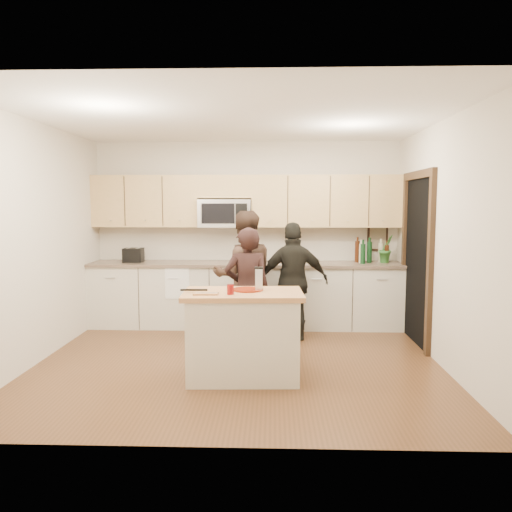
{
  "coord_description": "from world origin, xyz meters",
  "views": [
    {
      "loc": [
        0.39,
        -5.49,
        1.78
      ],
      "look_at": [
        0.19,
        0.35,
        1.17
      ],
      "focal_mm": 35.0,
      "sensor_mm": 36.0,
      "label": 1
    }
  ],
  "objects_px": {
    "woman_left": "(247,290)",
    "woman_right": "(294,281)",
    "island": "(243,335)",
    "toaster": "(133,255)",
    "woman_center": "(244,276)"
  },
  "relations": [
    {
      "from": "woman_left",
      "to": "woman_right",
      "type": "relative_size",
      "value": 0.97
    },
    {
      "from": "island",
      "to": "toaster",
      "type": "bearing_deg",
      "value": 125.81
    },
    {
      "from": "island",
      "to": "woman_center",
      "type": "relative_size",
      "value": 0.72
    },
    {
      "from": "island",
      "to": "woman_left",
      "type": "height_order",
      "value": "woman_left"
    },
    {
      "from": "woman_right",
      "to": "woman_center",
      "type": "bearing_deg",
      "value": -4.69
    },
    {
      "from": "island",
      "to": "woman_right",
      "type": "bearing_deg",
      "value": 66.55
    },
    {
      "from": "toaster",
      "to": "island",
      "type": "bearing_deg",
      "value": -51.68
    },
    {
      "from": "woman_left",
      "to": "island",
      "type": "bearing_deg",
      "value": 81.09
    },
    {
      "from": "woman_center",
      "to": "woman_left",
      "type": "bearing_deg",
      "value": 85.68
    },
    {
      "from": "island",
      "to": "woman_left",
      "type": "distance_m",
      "value": 0.99
    },
    {
      "from": "woman_center",
      "to": "woman_right",
      "type": "xyz_separation_m",
      "value": [
        0.65,
        0.01,
        -0.07
      ]
    },
    {
      "from": "island",
      "to": "toaster",
      "type": "distance_m",
      "value": 2.85
    },
    {
      "from": "woman_right",
      "to": "toaster",
      "type": "bearing_deg",
      "value": -22.43
    },
    {
      "from": "woman_center",
      "to": "toaster",
      "type": "bearing_deg",
      "value": -34.41
    },
    {
      "from": "toaster",
      "to": "woman_right",
      "type": "relative_size",
      "value": 0.17
    }
  ]
}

